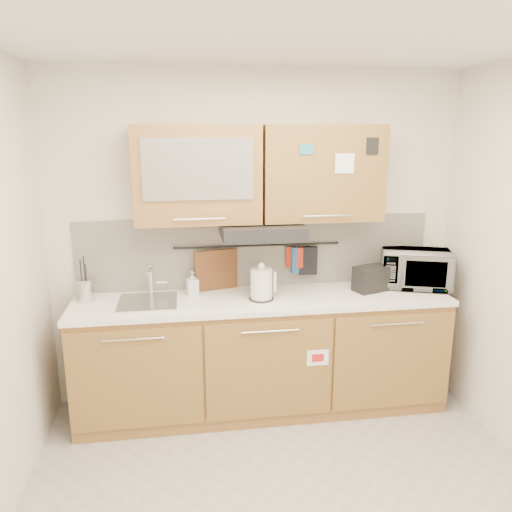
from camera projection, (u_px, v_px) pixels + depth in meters
name	position (u px, v px, depth m)	size (l,w,h in m)	color
ceiling	(308.00, 22.00, 2.20)	(3.20, 3.20, 0.00)	white
wall_back	(257.00, 239.00, 3.95)	(3.20, 3.20, 0.00)	silver
base_cabinet	(263.00, 360.00, 3.88)	(2.80, 0.64, 0.88)	#A57B3A
countertop	(263.00, 300.00, 3.75)	(2.82, 0.62, 0.04)	white
backsplash	(257.00, 252.00, 3.97)	(2.80, 0.02, 0.56)	silver
upper_cabinets	(260.00, 174.00, 3.65)	(1.82, 0.37, 0.70)	#A57B3A
range_hood	(262.00, 230.00, 3.68)	(0.60, 0.46, 0.10)	black
sink	(148.00, 301.00, 3.64)	(0.42, 0.40, 0.26)	silver
utensil_rail	(258.00, 246.00, 3.91)	(0.02, 0.02, 1.30)	black
utensil_crock	(85.00, 289.00, 3.65)	(0.15, 0.15, 0.34)	#BABABF
kettle	(261.00, 285.00, 3.67)	(0.21, 0.18, 0.28)	silver
toaster	(371.00, 278.00, 3.88)	(0.30, 0.23, 0.20)	black
microwave	(416.00, 269.00, 3.98)	(0.53, 0.36, 0.29)	#999999
soap_bottle	(192.00, 283.00, 3.79)	(0.08, 0.08, 0.18)	#999999
cutting_board	(216.00, 276.00, 3.91)	(0.34, 0.03, 0.42)	brown
oven_mitt	(299.00, 260.00, 3.98)	(0.13, 0.03, 0.21)	#1E4E8D
dark_pouch	(308.00, 261.00, 3.99)	(0.14, 0.04, 0.23)	black
pot_holder	(295.00, 257.00, 3.97)	(0.14, 0.02, 0.17)	#B22C17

